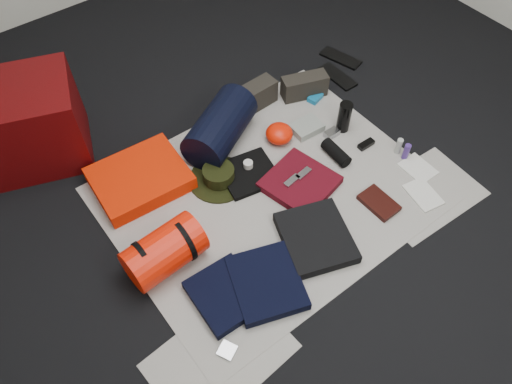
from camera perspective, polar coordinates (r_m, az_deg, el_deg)
floor at (r=2.64m, az=1.51°, el=-0.31°), size 4.50×4.50×0.02m
newspaper_mat at (r=2.63m, az=1.52°, el=-0.14°), size 1.60×1.30×0.01m
newspaper_sheet_front_left at (r=2.23m, az=-4.10°, el=-18.18°), size 0.61×0.44×0.00m
newspaper_sheet_front_right at (r=2.78m, az=18.69°, el=-0.17°), size 0.60×0.43×0.00m
red_cabinet at (r=2.91m, az=-24.69°, el=7.11°), size 0.67×0.62×0.46m
sleeping_pad at (r=2.70m, az=-13.12°, el=1.52°), size 0.50×0.42×0.09m
stuff_sack at (r=2.34m, az=-10.42°, el=-6.68°), size 0.38×0.23×0.21m
sack_strap_left at (r=2.33m, az=-12.53°, el=-7.91°), size 0.02×0.22×0.22m
sack_strap_right at (r=2.36m, az=-8.36°, el=-5.44°), size 0.02×0.22×0.22m
navy_duffel at (r=2.78m, az=-4.12°, el=7.40°), size 0.53×0.43×0.24m
boonie_brim at (r=2.69m, az=-4.25°, el=1.48°), size 0.38×0.38×0.01m
boonie_crown at (r=2.65m, az=-4.30°, el=2.05°), size 0.17×0.17×0.07m
hiking_boot_left at (r=3.02m, az=-0.33°, el=10.79°), size 0.30×0.13×0.15m
hiking_boot_right at (r=3.12m, az=5.56°, el=11.96°), size 0.29×0.19×0.14m
flip_flop_left at (r=3.32m, az=9.28°, el=12.90°), size 0.10×0.27×0.02m
flip_flop_right at (r=3.47m, az=9.65°, el=14.85°), size 0.17×0.29×0.02m
trousers_navy_a at (r=2.30m, az=-3.58°, el=-11.64°), size 0.29×0.32×0.05m
trousers_navy_b at (r=2.32m, az=1.21°, el=-10.32°), size 0.40×0.43×0.05m
trousers_charcoal at (r=2.45m, az=6.85°, el=-5.20°), size 0.42×0.45×0.06m
black_tshirt at (r=2.69m, az=-0.85°, el=2.14°), size 0.33×0.32×0.03m
red_shirt at (r=2.65m, az=5.02°, el=1.06°), size 0.40×0.40×0.04m
orange_stuff_sack at (r=2.84m, az=2.67°, el=6.69°), size 0.19×0.19×0.10m
first_aid_pouch at (r=2.93m, az=5.79°, el=7.37°), size 0.18×0.14×0.04m
water_bottle at (r=2.91m, az=10.05°, el=8.44°), size 0.09×0.09×0.19m
speaker at (r=2.80m, az=9.13°, el=4.46°), size 0.08×0.19×0.07m
compact_camera at (r=2.92m, az=8.64°, el=6.64°), size 0.09×0.05×0.03m
cyan_case at (r=3.13m, az=6.78°, el=10.65°), size 0.11×0.08×0.03m
toiletry_purple at (r=2.87m, az=16.80°, el=4.44°), size 0.04×0.04×0.10m
toiletry_clear at (r=2.89m, az=16.00°, el=5.08°), size 0.04×0.04×0.10m
paperback_book at (r=2.65m, az=13.86°, el=-1.21°), size 0.13×0.20×0.03m
map_booklet at (r=2.76m, az=18.56°, el=-0.28°), size 0.17×0.22×0.01m
map_printout at (r=2.87m, az=18.04°, el=2.58°), size 0.14×0.18×0.01m
sunglasses at (r=2.90m, az=12.47°, el=5.34°), size 0.10×0.04×0.03m
key_cluster at (r=2.22m, az=-3.32°, el=-17.62°), size 0.09×0.09×0.01m
tape_roll at (r=2.69m, az=-0.91°, el=3.16°), size 0.05×0.05×0.04m
energy_bar_a at (r=2.62m, az=4.12°, el=1.31°), size 0.10×0.05×0.01m
energy_bar_b at (r=2.66m, az=5.44°, el=2.13°), size 0.10×0.05×0.01m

